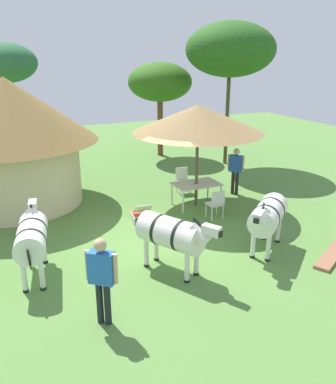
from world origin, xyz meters
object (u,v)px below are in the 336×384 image
at_px(patio_chair_east_end, 216,203).
at_px(acacia_tree_right_background, 160,82).
at_px(patio_dining_table, 196,186).
at_px(acacia_tree_far_lawn, 230,50).
at_px(patio_chair_near_hut, 183,179).
at_px(striped_lounge_chair, 141,213).
at_px(guest_beside_umbrella, 236,167).
at_px(zebra_toward_hut, 268,216).
at_px(standing_watcher, 102,274).
at_px(shade_umbrella, 198,119).
at_px(zebra_by_umbrella, 32,236).
at_px(acacia_tree_behind_hut, 3,64).
at_px(zebra_nearest_camera, 173,234).
at_px(thatched_hut, 10,134).

height_order(patio_chair_east_end, acacia_tree_right_background, acacia_tree_right_background).
xyz_separation_m(patio_dining_table, acacia_tree_far_lawn, (3.69, 4.03, 4.19)).
relative_size(patio_dining_table, patio_chair_near_hut, 1.66).
bearing_deg(striped_lounge_chair, patio_dining_table, 21.91).
bearing_deg(acacia_tree_far_lawn, patio_chair_east_end, -124.97).
height_order(patio_chair_near_hut, guest_beside_umbrella, guest_beside_umbrella).
bearing_deg(acacia_tree_far_lawn, zebra_toward_hut, -115.63).
height_order(standing_watcher, zebra_toward_hut, standing_watcher).
relative_size(shade_umbrella, patio_dining_table, 2.72).
relative_size(zebra_by_umbrella, acacia_tree_behind_hut, 0.43).
xyz_separation_m(patio_dining_table, zebra_toward_hut, (0.06, -3.54, 0.29)).
bearing_deg(standing_watcher, zebra_nearest_camera, 70.61).
bearing_deg(zebra_by_umbrella, standing_watcher, -57.35).
distance_m(zebra_toward_hut, acacia_tree_right_background, 10.60).
distance_m(striped_lounge_chair, zebra_toward_hut, 3.80).
relative_size(patio_dining_table, acacia_tree_far_lawn, 0.25).
relative_size(shade_umbrella, patio_chair_east_end, 4.52).
height_order(shade_umbrella, acacia_tree_right_background, acacia_tree_right_background).
height_order(shade_umbrella, zebra_toward_hut, shade_umbrella).
bearing_deg(acacia_tree_far_lawn, striped_lounge_chair, -142.03).
height_order(thatched_hut, acacia_tree_far_lawn, acacia_tree_far_lawn).
bearing_deg(standing_watcher, zebra_toward_hut, 53.69).
distance_m(standing_watcher, striped_lounge_chair, 4.80).
distance_m(shade_umbrella, zebra_by_umbrella, 6.16).
relative_size(zebra_toward_hut, acacia_tree_behind_hut, 0.35).
bearing_deg(zebra_toward_hut, patio_chair_east_end, -36.70).
xyz_separation_m(guest_beside_umbrella, acacia_tree_right_background, (-0.11, 6.27, 2.44)).
xyz_separation_m(zebra_toward_hut, acacia_tree_right_background, (1.59, 10.19, 2.49)).
relative_size(patio_chair_east_end, guest_beside_umbrella, 0.54).
bearing_deg(zebra_toward_hut, thatched_hut, 1.96).
bearing_deg(zebra_toward_hut, acacia_tree_behind_hut, -14.09).
bearing_deg(acacia_tree_behind_hut, acacia_tree_far_lawn, -21.05).
bearing_deg(acacia_tree_far_lawn, standing_watcher, -133.27).
bearing_deg(zebra_by_umbrella, zebra_nearest_camera, -11.16).
xyz_separation_m(patio_chair_near_hut, zebra_toward_hut, (-0.09, -4.82, 0.43)).
distance_m(zebra_toward_hut, acacia_tree_far_lawn, 9.26).
distance_m(thatched_hut, patio_chair_near_hut, 5.88).
xyz_separation_m(thatched_hut, zebra_by_umbrella, (-0.10, -5.01, -1.35)).
bearing_deg(acacia_tree_right_background, acacia_tree_far_lawn, -52.00).
relative_size(patio_chair_near_hut, acacia_tree_far_lawn, 0.15).
relative_size(shade_umbrella, zebra_toward_hut, 2.24).
relative_size(zebra_by_umbrella, acacia_tree_right_background, 0.51).
distance_m(patio_chair_east_end, acacia_tree_far_lawn, 7.79).
distance_m(patio_chair_near_hut, zebra_by_umbrella, 6.62).
bearing_deg(guest_beside_umbrella, zebra_nearest_camera, 92.40).
bearing_deg(acacia_tree_behind_hut, patio_chair_east_end, -60.32).
bearing_deg(guest_beside_umbrella, patio_chair_east_end, 93.25).
bearing_deg(shade_umbrella, zebra_by_umbrella, -156.48).
relative_size(patio_chair_near_hut, zebra_nearest_camera, 0.46).
distance_m(striped_lounge_chair, zebra_nearest_camera, 3.08).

